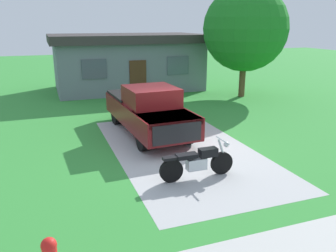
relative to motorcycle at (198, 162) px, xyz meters
name	(u,v)px	position (x,y,z in m)	size (l,w,h in m)	color
ground_plane	(182,150)	(0.45, 2.22, -0.47)	(80.00, 80.00, 0.00)	#348E37
driveway_pad	(182,149)	(0.45, 2.22, -0.47)	(4.56, 8.61, 0.01)	#B0B0B0
motorcycle	(198,162)	(0.00, 0.00, 0.00)	(2.21, 0.70, 1.09)	black
pickup_truck	(147,109)	(-0.11, 4.50, 0.48)	(2.27, 5.71, 1.90)	black
shade_tree	(245,29)	(7.15, 9.36, 3.39)	(4.77, 4.77, 6.26)	brown
neighbor_house	(128,61)	(1.43, 14.08, 1.32)	(9.60, 5.60, 3.50)	slate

